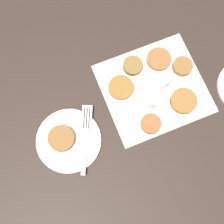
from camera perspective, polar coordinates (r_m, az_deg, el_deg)
ground_plane at (r=0.93m, az=7.28°, el=4.09°), size 4.00×4.00×0.00m
napkin at (r=0.93m, az=7.50°, el=4.50°), size 0.34×0.32×0.00m
sauce_bowl at (r=0.90m, az=7.53°, el=3.46°), size 0.10×0.09×0.12m
fritter_0 at (r=0.89m, az=7.10°, el=-2.16°), size 0.06×0.06×0.02m
fritter_1 at (r=0.94m, az=3.82°, el=8.44°), size 0.06×0.06×0.02m
fritter_2 at (r=0.93m, az=12.96°, el=1.97°), size 0.08×0.08×0.02m
fritter_3 at (r=0.96m, az=8.55°, el=9.54°), size 0.07×0.07×0.01m
fritter_4 at (r=0.96m, az=12.76°, el=8.15°), size 0.06×0.06×0.02m
fritter_5 at (r=0.92m, az=1.63°, el=4.50°), size 0.07×0.07×0.01m
serving_plate at (r=0.89m, az=-7.91°, el=-5.21°), size 0.18×0.18×0.02m
fritter_on_plate at (r=0.87m, az=-9.26°, el=-4.78°), size 0.07×0.07×0.02m
fork at (r=0.88m, az=-4.80°, el=-3.58°), size 0.13×0.17×0.00m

